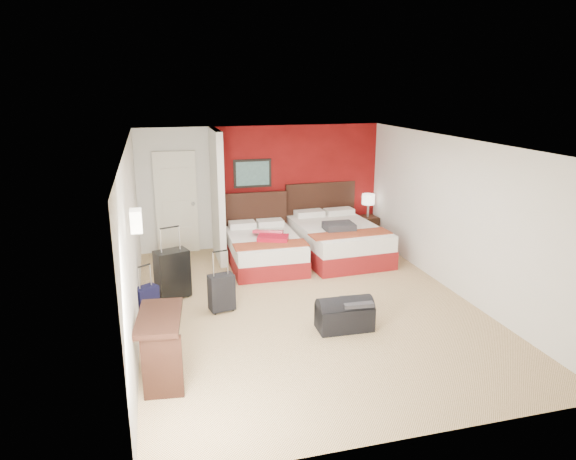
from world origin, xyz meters
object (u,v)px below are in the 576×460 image
object	(u,v)px
bed_right	(338,241)
suitcase_navy	(147,303)
bed_left	(264,251)
desk	(161,347)
suitcase_black	(172,275)
nightstand	(367,229)
suitcase_charcoal	(222,294)
red_suitcase_open	(271,235)
duffel_bag	(344,316)
table_lamp	(368,205)

from	to	relation	value
bed_right	suitcase_navy	xyz separation A→B (m)	(-3.65, -1.90, -0.09)
bed_left	bed_right	distance (m)	1.51
suitcase_navy	desk	xyz separation A→B (m)	(0.16, -1.74, 0.18)
desk	suitcase_navy	bearing A→B (deg)	101.92
bed_right	suitcase_black	world-z (taller)	suitcase_black
bed_left	nightstand	distance (m)	2.67
nightstand	suitcase_charcoal	bearing A→B (deg)	-146.50
suitcase_black	desk	world-z (taller)	desk
suitcase_black	desk	distance (m)	2.40
desk	suitcase_charcoal	bearing A→B (deg)	67.74
bed_right	suitcase_navy	distance (m)	4.12
suitcase_charcoal	suitcase_navy	distance (m)	1.09
red_suitcase_open	duffel_bag	world-z (taller)	red_suitcase_open
suitcase_charcoal	duffel_bag	xyz separation A→B (m)	(1.57, -1.03, -0.08)
table_lamp	duffel_bag	distance (m)	4.37
nightstand	desk	bearing A→B (deg)	-139.75
red_suitcase_open	suitcase_navy	bearing A→B (deg)	-122.28
bed_right	suitcase_charcoal	xyz separation A→B (m)	(-2.57, -1.96, -0.05)
duffel_bag	desk	distance (m)	2.58
suitcase_charcoal	bed_left	bearing A→B (deg)	48.32
suitcase_charcoal	suitcase_navy	bearing A→B (deg)	165.03
nightstand	table_lamp	world-z (taller)	table_lamp
suitcase_black	suitcase_charcoal	bearing A→B (deg)	-65.12
duffel_bag	desk	xyz separation A→B (m)	(-2.49, -0.65, 0.21)
duffel_bag	desk	size ratio (longest dim) A/B	0.79
bed_left	desk	xyz separation A→B (m)	(-1.99, -3.54, 0.12)
suitcase_charcoal	duffel_bag	world-z (taller)	suitcase_charcoal
bed_left	red_suitcase_open	world-z (taller)	red_suitcase_open
table_lamp	suitcase_charcoal	world-z (taller)	table_lamp
bed_right	suitcase_navy	size ratio (longest dim) A/B	4.74
suitcase_black	desk	bearing A→B (deg)	-114.87
nightstand	suitcase_black	bearing A→B (deg)	-158.40
suitcase_black	duffel_bag	size ratio (longest dim) A/B	0.99
bed_left	duffel_bag	bearing A→B (deg)	-79.34
table_lamp	suitcase_navy	distance (m)	5.43
bed_right	red_suitcase_open	size ratio (longest dim) A/B	2.82
red_suitcase_open	table_lamp	world-z (taller)	table_lamp
suitcase_charcoal	suitcase_navy	world-z (taller)	suitcase_charcoal
suitcase_navy	duffel_bag	distance (m)	2.87
duffel_bag	desk	world-z (taller)	desk
suitcase_navy	duffel_bag	size ratio (longest dim) A/B	0.59
bed_left	red_suitcase_open	xyz separation A→B (m)	(0.10, -0.10, 0.32)
duffel_bag	suitcase_black	bearing A→B (deg)	143.95
suitcase_black	suitcase_navy	bearing A→B (deg)	-141.14
table_lamp	suitcase_charcoal	size ratio (longest dim) A/B	0.90
bed_right	red_suitcase_open	xyz separation A→B (m)	(-1.40, -0.20, 0.28)
bed_left	nightstand	size ratio (longest dim) A/B	3.39
suitcase_navy	bed_right	bearing A→B (deg)	-6.63
bed_right	desk	world-z (taller)	desk
bed_left	bed_right	world-z (taller)	bed_right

